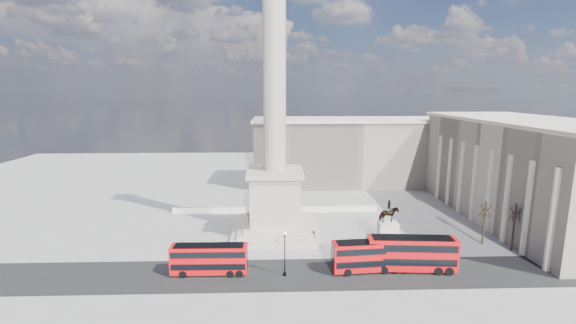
# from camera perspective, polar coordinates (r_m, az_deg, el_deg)

# --- Properties ---
(ground) EXTENTS (180.00, 180.00, 0.00)m
(ground) POSITION_cam_1_polar(r_m,az_deg,el_deg) (61.20, -1.88, -12.08)
(ground) COLOR #999591
(ground) RESTS_ON ground
(asphalt_road) EXTENTS (120.00, 9.00, 0.01)m
(asphalt_road) POSITION_cam_1_polar(r_m,az_deg,el_deg) (52.34, 3.83, -16.20)
(asphalt_road) COLOR black
(asphalt_road) RESTS_ON ground
(nelsons_column) EXTENTS (14.00, 14.00, 49.85)m
(nelsons_column) POSITION_cam_1_polar(r_m,az_deg,el_deg) (62.41, -1.95, 0.74)
(nelsons_column) COLOR #AEA691
(nelsons_column) RESTS_ON ground
(balustrade_wall) EXTENTS (40.00, 0.60, 1.10)m
(balustrade_wall) POSITION_cam_1_polar(r_m,az_deg,el_deg) (76.05, -1.88, -7.05)
(balustrade_wall) COLOR beige
(balustrade_wall) RESTS_ON ground
(building_east) EXTENTS (19.00, 46.00, 18.60)m
(building_east) POSITION_cam_1_polar(r_m,az_deg,el_deg) (81.47, 31.61, -1.08)
(building_east) COLOR #B0A691
(building_east) RESTS_ON ground
(building_northeast) EXTENTS (51.00, 17.00, 16.60)m
(building_northeast) POSITION_cam_1_polar(r_m,az_deg,el_deg) (99.69, 9.67, 1.62)
(building_northeast) COLOR #B0A691
(building_northeast) RESTS_ON ground
(red_bus_a) EXTENTS (9.87, 2.45, 3.99)m
(red_bus_a) POSITION_cam_1_polar(r_m,az_deg,el_deg) (52.30, -11.49, -13.89)
(red_bus_a) COLOR red
(red_bus_a) RESTS_ON ground
(red_bus_b) EXTENTS (10.42, 3.20, 4.16)m
(red_bus_b) POSITION_cam_1_polar(r_m,az_deg,el_deg) (53.16, 12.26, -13.39)
(red_bus_b) COLOR red
(red_bus_b) RESTS_ON ground
(red_bus_c) EXTENTS (11.65, 3.48, 4.66)m
(red_bus_c) POSITION_cam_1_polar(r_m,az_deg,el_deg) (54.55, 17.89, -12.74)
(red_bus_c) COLOR red
(red_bus_c) RESTS_ON ground
(victorian_lamp) EXTENTS (0.52, 0.52, 6.07)m
(victorian_lamp) POSITION_cam_1_polar(r_m,az_deg,el_deg) (50.22, -0.48, -12.88)
(victorian_lamp) COLOR black
(victorian_lamp) RESTS_ON ground
(equestrian_statue) EXTENTS (3.54, 2.66, 7.50)m
(equestrian_statue) POSITION_cam_1_polar(r_m,az_deg,el_deg) (61.30, 14.57, -9.82)
(equestrian_statue) COLOR beige
(equestrian_statue) RESTS_ON ground
(bare_tree_near) EXTENTS (1.73, 1.73, 7.58)m
(bare_tree_near) POSITION_cam_1_polar(r_m,az_deg,el_deg) (66.22, 30.65, -6.35)
(bare_tree_near) COLOR #332319
(bare_tree_near) RESTS_ON ground
(bare_tree_mid) EXTENTS (1.91, 1.91, 7.26)m
(bare_tree_mid) POSITION_cam_1_polar(r_m,az_deg,el_deg) (66.62, 27.21, -6.17)
(bare_tree_mid) COLOR #332319
(bare_tree_mid) RESTS_ON ground
(bare_tree_far) EXTENTS (1.82, 1.82, 7.42)m
(bare_tree_far) POSITION_cam_1_polar(r_m,az_deg,el_deg) (76.04, 28.24, -4.19)
(bare_tree_far) COLOR #332319
(bare_tree_far) RESTS_ON ground
(pedestrian_walking) EXTENTS (0.60, 0.42, 1.54)m
(pedestrian_walking) POSITION_cam_1_polar(r_m,az_deg,el_deg) (62.68, 24.06, -11.71)
(pedestrian_walking) COLOR black
(pedestrian_walking) RESTS_ON ground
(pedestrian_standing) EXTENTS (1.02, 1.00, 1.66)m
(pedestrian_standing) POSITION_cam_1_polar(r_m,az_deg,el_deg) (58.58, 19.18, -12.88)
(pedestrian_standing) COLOR black
(pedestrian_standing) RESTS_ON ground
(pedestrian_crossing) EXTENTS (0.88, 1.21, 1.91)m
(pedestrian_crossing) POSITION_cam_1_polar(r_m,az_deg,el_deg) (61.66, 3.84, -10.96)
(pedestrian_crossing) COLOR black
(pedestrian_crossing) RESTS_ON ground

